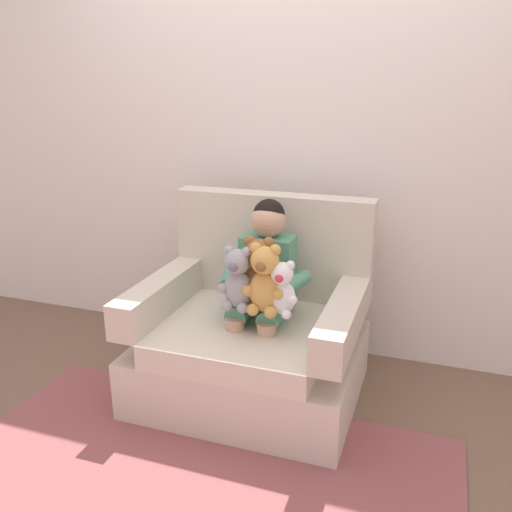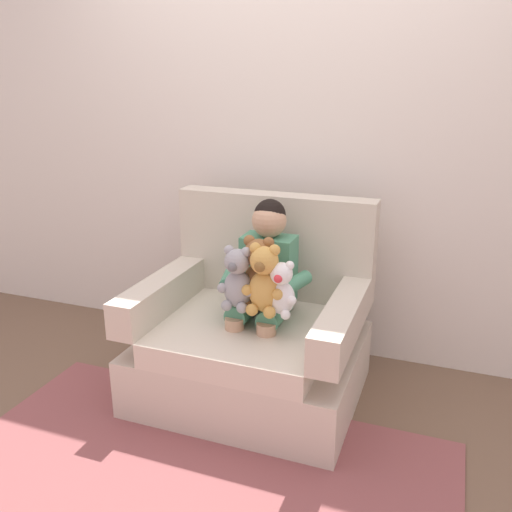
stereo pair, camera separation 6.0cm
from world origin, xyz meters
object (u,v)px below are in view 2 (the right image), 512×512
(plush_grey, at_px, (238,280))
(plush_brown, at_px, (259,274))
(armchair, at_px, (254,336))
(seated_child, at_px, (264,276))
(plush_white, at_px, (281,290))
(plush_honey, at_px, (264,281))

(plush_grey, distance_m, plush_brown, 0.10)
(armchair, bearing_deg, plush_brown, -60.09)
(seated_child, relative_size, plush_white, 3.13)
(plush_honey, height_order, plush_white, plush_honey)
(seated_child, xyz_separation_m, plush_honey, (0.07, -0.20, 0.05))
(plush_white, xyz_separation_m, plush_grey, (-0.21, 0.00, 0.02))
(plush_white, bearing_deg, armchair, 154.13)
(seated_child, distance_m, plush_honey, 0.22)
(plush_honey, bearing_deg, armchair, 103.26)
(seated_child, distance_m, plush_grey, 0.21)
(plush_honey, distance_m, plush_brown, 0.08)
(armchair, distance_m, plush_white, 0.44)
(plush_brown, bearing_deg, plush_honey, -42.26)
(seated_child, distance_m, plush_brown, 0.14)
(armchair, height_order, plush_grey, armchair)
(plush_honey, relative_size, plush_white, 1.26)
(seated_child, height_order, plush_brown, seated_child)
(plush_grey, bearing_deg, armchair, 90.69)
(seated_child, relative_size, plush_brown, 2.40)
(plush_brown, bearing_deg, seated_child, 106.95)
(plush_brown, bearing_deg, plush_white, -16.13)
(plush_honey, relative_size, plush_grey, 1.09)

